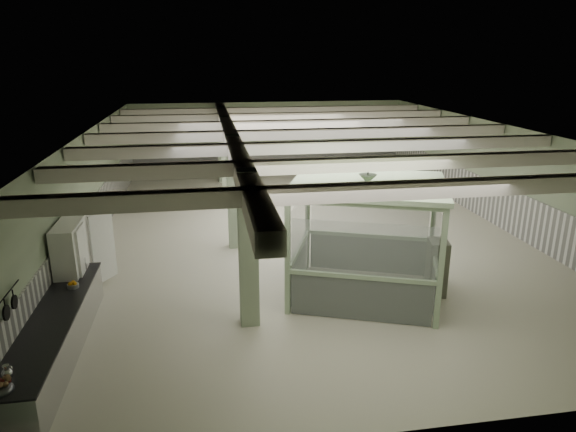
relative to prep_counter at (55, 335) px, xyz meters
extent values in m
plane|color=silver|center=(6.54, 6.70, -0.46)|extent=(20.00, 20.00, 0.00)
cube|color=silver|center=(6.54, 6.70, 3.14)|extent=(14.00, 20.00, 0.02)
cube|color=#A7BC96|center=(6.54, 16.70, 1.34)|extent=(14.00, 0.02, 3.60)
cube|color=#A7BC96|center=(6.54, -3.30, 1.34)|extent=(14.00, 0.02, 3.60)
cube|color=#A7BC96|center=(-0.46, 6.70, 1.34)|extent=(0.02, 20.00, 3.60)
cube|color=#A7BC96|center=(13.54, 6.70, 1.34)|extent=(0.02, 20.00, 3.60)
cube|color=white|center=(-0.43, 6.70, 0.29)|extent=(0.05, 19.90, 1.50)
cube|color=white|center=(13.52, 6.70, 0.29)|extent=(0.05, 19.90, 1.50)
cube|color=white|center=(6.54, 16.68, 0.29)|extent=(13.90, 0.05, 1.50)
cube|color=silver|center=(4.04, 6.70, 2.92)|extent=(0.45, 19.90, 0.40)
cube|color=silver|center=(6.54, -0.80, 2.96)|extent=(13.90, 0.35, 0.32)
cube|color=silver|center=(6.54, 1.70, 2.96)|extent=(13.90, 0.35, 0.32)
cube|color=silver|center=(6.54, 4.20, 2.96)|extent=(13.90, 0.35, 0.32)
cube|color=silver|center=(6.54, 6.70, 2.96)|extent=(13.90, 0.35, 0.32)
cube|color=silver|center=(6.54, 9.20, 2.96)|extent=(13.90, 0.35, 0.32)
cube|color=silver|center=(6.54, 11.70, 2.96)|extent=(13.90, 0.35, 0.32)
cube|color=silver|center=(6.54, 14.20, 2.96)|extent=(13.90, 0.35, 0.32)
cube|color=#99AD8B|center=(4.04, 0.70, 1.34)|extent=(0.42, 0.42, 3.60)
cube|color=#99AD8B|center=(4.04, 5.70, 1.34)|extent=(0.42, 0.42, 3.60)
cube|color=#99AD8B|center=(4.04, 10.70, 1.34)|extent=(0.42, 0.42, 3.60)
cube|color=#99AD8B|center=(4.04, 14.70, 1.34)|extent=(0.42, 0.42, 3.60)
cylinder|color=black|center=(-0.39, -0.90, 1.39)|extent=(0.02, 1.20, 0.02)
cone|color=#2D392B|center=(7.04, 1.70, 2.59)|extent=(0.44, 0.44, 0.22)
cone|color=#2D392B|center=(7.04, 7.20, 2.59)|extent=(0.44, 0.44, 0.22)
cone|color=#2D392B|center=(7.04, 12.20, 2.59)|extent=(0.44, 0.44, 0.22)
cube|color=#B3B3B8|center=(0.00, 0.00, -0.02)|extent=(0.91, 5.41, 0.88)
cube|color=black|center=(0.00, 0.00, 0.43)|extent=(0.95, 5.45, 0.04)
cylinder|color=#B2B2B7|center=(0.13, 1.28, 0.48)|extent=(0.32, 0.32, 0.09)
cylinder|color=black|center=(-0.34, -1.20, 1.17)|extent=(0.04, 0.28, 0.28)
cylinder|color=black|center=(-0.34, -0.78, 1.17)|extent=(0.03, 0.26, 0.26)
cube|color=white|center=(-0.11, 2.70, 0.53)|extent=(0.54, 2.16, 1.98)
cube|color=white|center=(0.19, 2.21, 0.53)|extent=(0.06, 0.81, 1.88)
cube|color=white|center=(0.31, 3.29, 0.53)|extent=(0.48, 0.72, 1.88)
cube|color=silver|center=(0.23, 2.21, 0.53)|extent=(0.02, 0.05, 0.30)
cube|color=silver|center=(0.23, 3.20, 0.53)|extent=(0.02, 0.05, 0.30)
cube|color=#A4BF98|center=(4.97, 0.99, 0.96)|extent=(0.15, 0.15, 2.85)
cube|color=#A4BF98|center=(5.98, 3.65, 0.96)|extent=(0.15, 0.15, 2.85)
cube|color=#A4BF98|center=(8.16, -0.22, 0.96)|extent=(0.15, 0.15, 2.85)
cube|color=#A4BF98|center=(9.17, 2.44, 0.96)|extent=(0.15, 0.15, 2.85)
cube|color=#A4BF98|center=(7.07, 1.71, 2.45)|extent=(4.53, 4.20, 0.12)
cube|color=silver|center=(6.56, 0.38, 0.09)|extent=(3.03, 1.20, 1.05)
cube|color=silver|center=(6.56, 0.38, 1.32)|extent=(3.03, 1.20, 1.22)
cube|color=silver|center=(7.58, 3.05, 0.09)|extent=(3.03, 1.20, 1.05)
cube|color=silver|center=(7.58, 3.05, 1.32)|extent=(3.03, 1.20, 1.22)
cube|color=silver|center=(5.47, 2.32, 0.09)|extent=(1.00, 2.50, 1.05)
cube|color=silver|center=(5.47, 2.32, 1.32)|extent=(1.00, 2.50, 1.22)
cube|color=silver|center=(8.67, 1.11, 0.09)|extent=(1.00, 2.50, 1.05)
cube|color=silver|center=(8.67, 1.11, 1.32)|extent=(1.00, 2.50, 1.22)
cube|color=#5F6151|center=(8.91, 1.46, 0.26)|extent=(0.61, 0.76, 1.44)
camera|label=1|loc=(3.19, -9.86, 5.44)|focal=32.00mm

